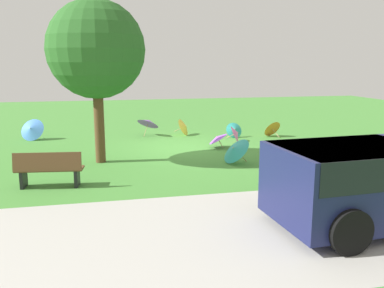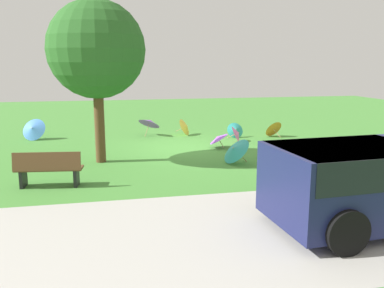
{
  "view_description": "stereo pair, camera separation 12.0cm",
  "coord_description": "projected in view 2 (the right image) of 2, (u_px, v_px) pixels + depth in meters",
  "views": [
    {
      "loc": [
        2.78,
        14.15,
        3.0
      ],
      "look_at": [
        0.13,
        2.31,
        0.6
      ],
      "focal_mm": 38.54,
      "sensor_mm": 36.0,
      "label": 1
    },
    {
      "loc": [
        2.66,
        14.17,
        3.0
      ],
      "look_at": [
        0.13,
        2.31,
        0.6
      ],
      "focal_mm": 38.54,
      "sensor_mm": 36.0,
      "label": 2
    }
  ],
  "objects": [
    {
      "name": "ground",
      "position": [
        182.0,
        148.0,
        14.72
      ],
      "size": [
        40.0,
        40.0,
        0.0
      ],
      "primitive_type": "plane",
      "color": "#478C38"
    },
    {
      "name": "road_strip",
      "position": [
        258.0,
        230.0,
        7.51
      ],
      "size": [
        40.0,
        4.4,
        0.01
      ],
      "primitive_type": "cube",
      "color": "#B2AFA8",
      "rests_on": "ground"
    },
    {
      "name": "van_dark",
      "position": [
        384.0,
        177.0,
        7.66
      ],
      "size": [
        4.71,
        2.36,
        1.53
      ],
      "color": "#191E4C",
      "rests_on": "ground"
    },
    {
      "name": "park_bench",
      "position": [
        49.0,
        169.0,
        10.02
      ],
      "size": [
        1.65,
        0.68,
        0.9
      ],
      "color": "brown",
      "rests_on": "ground"
    },
    {
      "name": "shade_tree",
      "position": [
        96.0,
        50.0,
        12.03
      ],
      "size": [
        2.89,
        2.89,
        4.83
      ],
      "color": "brown",
      "rests_on": "ground"
    },
    {
      "name": "parasol_teal_0",
      "position": [
        235.0,
        150.0,
        12.39
      ],
      "size": [
        0.94,
        1.06,
        0.82
      ],
      "color": "tan",
      "rests_on": "ground"
    },
    {
      "name": "parasol_pink_0",
      "position": [
        237.0,
        133.0,
        15.83
      ],
      "size": [
        0.67,
        0.76,
        0.65
      ],
      "color": "tan",
      "rests_on": "ground"
    },
    {
      "name": "parasol_purple_0",
      "position": [
        218.0,
        138.0,
        14.66
      ],
      "size": [
        0.84,
        0.87,
        0.61
      ],
      "color": "tan",
      "rests_on": "ground"
    },
    {
      "name": "parasol_teal_1",
      "position": [
        236.0,
        130.0,
        16.7
      ],
      "size": [
        0.69,
        0.69,
        0.65
      ],
      "color": "tan",
      "rests_on": "ground"
    },
    {
      "name": "parasol_blue_1",
      "position": [
        33.0,
        129.0,
        16.19
      ],
      "size": [
        1.11,
        0.95,
        0.89
      ],
      "color": "tan",
      "rests_on": "ground"
    },
    {
      "name": "parasol_orange_1",
      "position": [
        273.0,
        128.0,
        16.96
      ],
      "size": [
        0.88,
        0.85,
        0.71
      ],
      "color": "tan",
      "rests_on": "ground"
    },
    {
      "name": "parasol_yellow_2",
      "position": [
        186.0,
        127.0,
        17.27
      ],
      "size": [
        0.79,
        0.87,
        0.73
      ],
      "color": "tan",
      "rests_on": "ground"
    },
    {
      "name": "parasol_purple_2",
      "position": [
        150.0,
        122.0,
        17.12
      ],
      "size": [
        1.26,
        1.26,
        0.88
      ],
      "color": "tan",
      "rests_on": "ground"
    }
  ]
}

